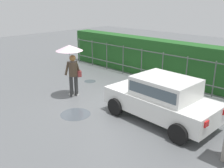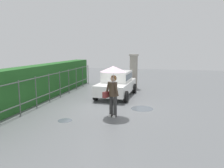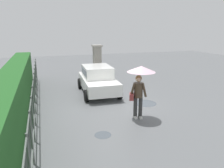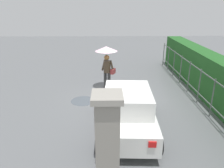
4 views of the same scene
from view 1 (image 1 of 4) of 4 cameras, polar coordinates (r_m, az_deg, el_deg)
ground_plane at (r=9.94m, az=-1.14°, el=-3.87°), size 40.00×40.00×0.00m
car at (r=8.31m, az=11.29°, el=-2.94°), size 3.80×2.00×1.48m
pedestrian at (r=10.16m, az=-9.29°, el=5.98°), size 1.07×1.07×2.11m
fence_section at (r=11.96m, az=11.33°, el=3.90°), size 12.28×0.05×1.50m
hedge_row at (r=12.54m, az=13.22°, el=5.04°), size 13.23×0.90×1.90m
puddle_near at (r=8.94m, az=-8.27°, el=-6.77°), size 1.06×1.06×0.00m
puddle_far at (r=12.31m, az=-5.00°, el=0.62°), size 0.57×0.57×0.00m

